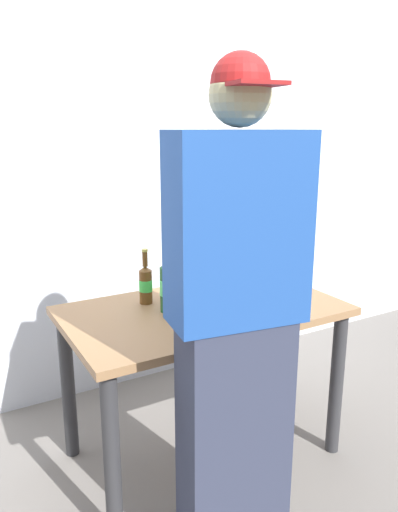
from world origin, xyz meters
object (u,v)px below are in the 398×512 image
Objects in this scene: laptop at (223,285)px; person_figure at (236,329)px; beer_bottle_amber at (146,283)px; beer_bottle_brown at (171,278)px; beer_bottle_green at (167,285)px.

person_figure is at bearing -119.04° from laptop.
beer_bottle_brown is at bearing -19.79° from beer_bottle_amber.
beer_bottle_brown reaches higher than beer_bottle_amber.
laptop is 0.36m from beer_bottle_green.
laptop is at bearing -8.38° from beer_bottle_brown.
beer_bottle_amber is 0.12m from beer_bottle_brown.
laptop is at bearing 60.96° from person_figure.
beer_bottle_brown is (-0.27, 0.04, 0.07)m from laptop.
beer_bottle_green is 0.18× the size of person_figure.
laptop is 1.12× the size of beer_bottle_green.
laptop is 0.39m from beer_bottle_amber.
person_figure is at bearing -88.56° from beer_bottle_amber.
beer_bottle_amber is 0.82× the size of beer_bottle_green.
person_figure reaches higher than beer_bottle_green.
laptop is 0.75m from person_figure.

